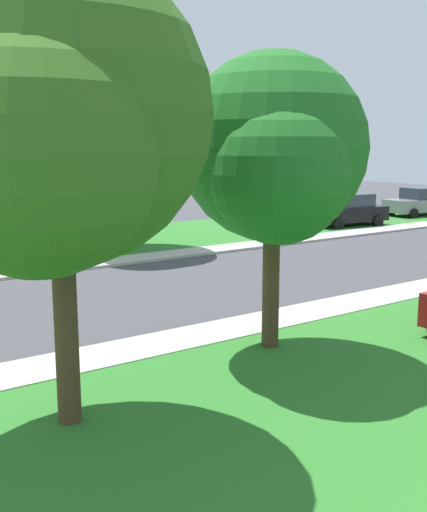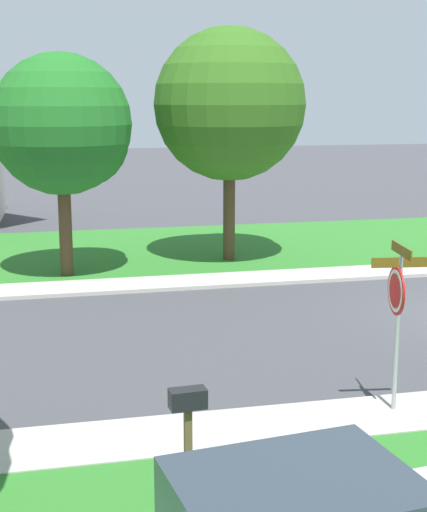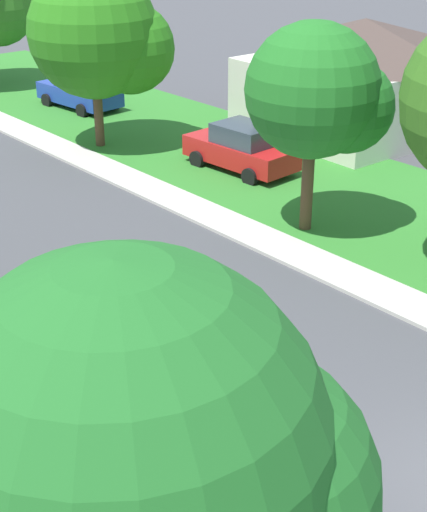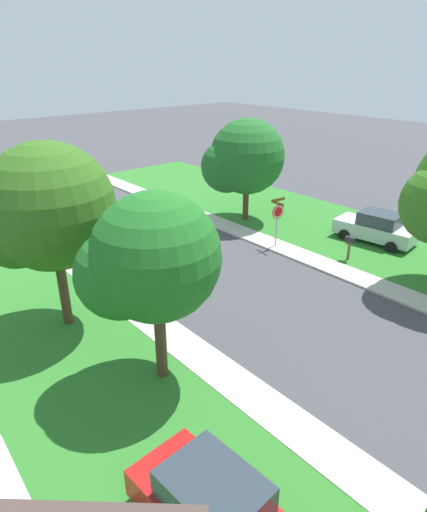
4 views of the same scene
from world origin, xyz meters
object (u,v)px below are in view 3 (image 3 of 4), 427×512
at_px(stop_sign_far_corner, 77,380).
at_px(car_red_kerbside_mid, 242,148).
at_px(tree_sidewalk_near, 322,95).
at_px(tree_across_right, 103,37).
at_px(tree_across_left, 154,461).
at_px(car_blue_driveway_right, 80,90).
at_px(house_right_setback, 362,74).

relative_size(stop_sign_far_corner, car_red_kerbside_mid, 0.63).
relative_size(tree_sidewalk_near, tree_across_right, 0.89).
relative_size(tree_sidewalk_near, tree_across_left, 0.98).
bearing_deg(car_red_kerbside_mid, car_blue_driveway_right, 88.80).
xyz_separation_m(tree_sidewalk_near, tree_across_right, (-0.04, 10.96, 0.17)).
distance_m(stop_sign_far_corner, house_right_setback, 22.95).
bearing_deg(car_blue_driveway_right, tree_across_right, -111.67).
bearing_deg(stop_sign_far_corner, tree_sidewalk_near, 22.59).
height_order(stop_sign_far_corner, car_blue_driveway_right, stop_sign_far_corner).
height_order(car_red_kerbside_mid, tree_sidewalk_near, tree_sidewalk_near).
relative_size(car_blue_driveway_right, tree_across_right, 0.64).
height_order(stop_sign_far_corner, tree_across_left, tree_across_left).
height_order(tree_sidewalk_near, tree_across_right, tree_across_right).
bearing_deg(car_blue_driveway_right, house_right_setback, -56.03).
relative_size(car_blue_driveway_right, tree_sidewalk_near, 0.72).
xyz_separation_m(car_red_kerbside_mid, house_right_setback, (7.36, 0.69, 1.50)).
bearing_deg(tree_across_right, car_red_kerbside_mid, -70.05).
bearing_deg(tree_sidewalk_near, tree_across_right, 90.20).
distance_m(car_blue_driveway_right, tree_across_left, 29.74).
relative_size(tree_across_right, tree_across_left, 1.10).
xyz_separation_m(stop_sign_far_corner, car_red_kerbside_mid, (12.97, 9.94, -1.01)).
height_order(tree_across_right, house_right_setback, tree_across_right).
height_order(tree_sidewalk_near, tree_across_left, tree_across_left).
xyz_separation_m(car_blue_driveway_right, tree_sidewalk_near, (-2.22, -16.65, 3.25)).
bearing_deg(car_blue_driveway_right, tree_across_left, -120.01).
xyz_separation_m(stop_sign_far_corner, tree_across_left, (-1.60, -4.40, 1.99)).
height_order(stop_sign_far_corner, car_red_kerbside_mid, stop_sign_far_corner).
bearing_deg(house_right_setback, tree_sidewalk_near, -147.02).
distance_m(stop_sign_far_corner, tree_across_right, 19.14).
bearing_deg(stop_sign_far_corner, tree_across_right, 54.83).
distance_m(tree_across_right, house_right_setback, 10.76).
bearing_deg(stop_sign_far_corner, car_red_kerbside_mid, 37.49).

